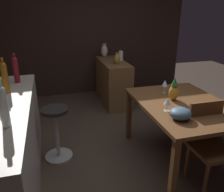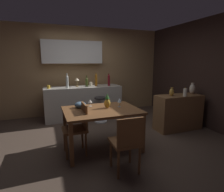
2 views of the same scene
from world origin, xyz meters
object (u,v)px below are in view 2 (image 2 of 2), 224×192
object	(u,v)px
sideboard_cabinet	(178,112)
bar_stool	(101,109)
dining_table	(102,114)
counter_lamp	(77,80)
fruit_bowl	(80,105)
cup_cream	(91,84)
wine_glass_left	(119,101)
pineapple_centerpiece	(107,102)
wine_bottle_olive	(87,82)
wine_bottle_ruby	(109,80)
cup_mustard	(48,87)
vase_ceramic_ivory	(192,89)
pillar_candle_tall	(185,92)
wine_glass_right	(90,101)
wine_bottle_amber	(96,80)
wine_bottle_clear	(67,81)
chair_near_window	(78,127)
vase_brass	(172,92)
chair_by_doorway	(127,142)

from	to	relation	value
sideboard_cabinet	bar_stool	bearing A→B (deg)	143.82
dining_table	counter_lamp	bearing A→B (deg)	92.52
fruit_bowl	cup_cream	bearing A→B (deg)	69.94
wine_glass_left	pineapple_centerpiece	distance (m)	0.24
bar_stool	wine_bottle_olive	bearing A→B (deg)	116.57
dining_table	wine_bottle_ruby	distance (m)	2.03
fruit_bowl	counter_lamp	distance (m)	1.80
cup_mustard	vase_ceramic_ivory	size ratio (longest dim) A/B	0.42
wine_glass_left	pillar_candle_tall	xyz separation A→B (m)	(1.62, 0.07, 0.05)
wine_glass_right	wine_bottle_amber	world-z (taller)	wine_bottle_amber
fruit_bowl	wine_bottle_clear	distance (m)	1.57
chair_near_window	vase_brass	world-z (taller)	vase_brass
fruit_bowl	cup_mustard	world-z (taller)	cup_mustard
wine_bottle_amber	pillar_candle_tall	xyz separation A→B (m)	(1.56, -1.77, -0.17)
wine_bottle_ruby	wine_bottle_olive	size ratio (longest dim) A/B	1.14
dining_table	vase_brass	xyz separation A→B (m)	(1.74, 0.27, 0.25)
dining_table	pineapple_centerpiece	distance (m)	0.25
sideboard_cabinet	wine_glass_right	distance (m)	2.15
wine_bottle_clear	counter_lamp	xyz separation A→B (m)	(0.29, 0.22, 0.01)
wine_bottle_amber	chair_near_window	bearing A→B (deg)	-114.07
fruit_bowl	wine_glass_left	bearing A→B (deg)	-15.41
counter_lamp	vase_ceramic_ivory	world-z (taller)	counter_lamp
dining_table	chair_near_window	size ratio (longest dim) A/B	1.51
wine_bottle_olive	counter_lamp	distance (m)	0.28
wine_bottle_amber	wine_glass_left	bearing A→B (deg)	-91.90
wine_bottle_ruby	wine_bottle_clear	xyz separation A→B (m)	(-1.16, -0.03, 0.01)
cup_cream	vase_brass	world-z (taller)	vase_brass
bar_stool	wine_glass_right	bearing A→B (deg)	-115.81
sideboard_cabinet	vase_brass	size ratio (longest dim) A/B	5.62
chair_near_window	wine_bottle_amber	distance (m)	2.21
chair_by_doorway	wine_bottle_clear	world-z (taller)	wine_bottle_clear
sideboard_cabinet	wine_glass_left	xyz separation A→B (m)	(-1.60, -0.23, 0.45)
vase_ceramic_ivory	counter_lamp	bearing A→B (deg)	146.15
wine_bottle_ruby	vase_ceramic_ivory	size ratio (longest dim) A/B	1.34
dining_table	sideboard_cabinet	distance (m)	2.01
sideboard_cabinet	wine_bottle_clear	xyz separation A→B (m)	(-2.35, 1.51, 0.67)
wine_bottle_amber	vase_ceramic_ivory	xyz separation A→B (m)	(1.97, -1.55, -0.14)
wine_bottle_clear	pillar_candle_tall	bearing A→B (deg)	-35.21
wine_bottle_amber	counter_lamp	xyz separation A→B (m)	(-0.52, 0.11, 0.01)
chair_near_window	counter_lamp	bearing A→B (deg)	80.36
sideboard_cabinet	wine_bottle_amber	xyz separation A→B (m)	(-1.54, 1.61, 0.67)
counter_lamp	vase_brass	xyz separation A→B (m)	(1.83, -1.74, -0.17)
sideboard_cabinet	wine_bottle_amber	distance (m)	2.33
cup_mustard	pillar_candle_tall	size ratio (longest dim) A/B	0.54
chair_near_window	cup_mustard	world-z (taller)	cup_mustard
sideboard_cabinet	vase_brass	distance (m)	0.55
wine_glass_left	fruit_bowl	size ratio (longest dim) A/B	0.78
wine_glass_left	wine_bottle_amber	bearing A→B (deg)	88.10
chair_near_window	bar_stool	distance (m)	1.71
wine_bottle_amber	vase_brass	world-z (taller)	wine_bottle_amber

